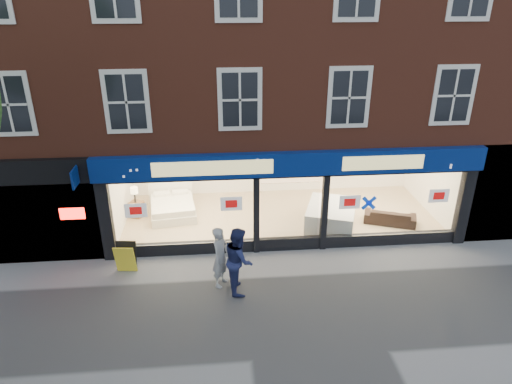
{
  "coord_description": "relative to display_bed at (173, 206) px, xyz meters",
  "views": [
    {
      "loc": [
        -2.16,
        -9.22,
        7.56
      ],
      "look_at": [
        -1.11,
        2.5,
        2.27
      ],
      "focal_mm": 32.0,
      "sensor_mm": 36.0,
      "label": 1
    }
  ],
  "objects": [
    {
      "name": "ground",
      "position": [
        3.83,
        -5.7,
        -0.41
      ],
      "size": [
        120.0,
        120.0,
        0.0
      ],
      "primitive_type": "plane",
      "color": "gray",
      "rests_on": "ground"
    },
    {
      "name": "showroom_floor",
      "position": [
        3.83,
        -0.45,
        -0.36
      ],
      "size": [
        11.0,
        4.5,
        0.1
      ],
      "primitive_type": "cube",
      "color": "tan",
      "rests_on": "ground"
    },
    {
      "name": "building",
      "position": [
        3.82,
        1.23,
        6.27
      ],
      "size": [
        19.0,
        8.26,
        10.3
      ],
      "color": "brown",
      "rests_on": "ground"
    },
    {
      "name": "display_bed",
      "position": [
        0.0,
        0.0,
        0.0
      ],
      "size": [
        1.81,
        2.11,
        1.08
      ],
      "rotation": [
        0.0,
        0.0,
        0.14
      ],
      "color": "white",
      "rests_on": "showroom_floor"
    },
    {
      "name": "bedside_table",
      "position": [
        -1.27,
        -0.09,
        -0.03
      ],
      "size": [
        0.59,
        0.59,
        0.55
      ],
      "primitive_type": "cube",
      "rotation": [
        0.0,
        0.0,
        -0.41
      ],
      "color": "brown",
      "rests_on": "showroom_floor"
    },
    {
      "name": "mattress_stack",
      "position": [
        5.43,
        -1.44,
        0.08
      ],
      "size": [
        2.1,
        2.35,
        0.77
      ],
      "rotation": [
        0.0,
        0.0,
        -0.34
      ],
      "color": "silver",
      "rests_on": "showroom_floor"
    },
    {
      "name": "sofa",
      "position": [
        7.53,
        -1.39,
        -0.05
      ],
      "size": [
        1.85,
        1.25,
        0.5
      ],
      "primitive_type": "imported",
      "rotation": [
        0.0,
        0.0,
        2.77
      ],
      "color": "black",
      "rests_on": "showroom_floor"
    },
    {
      "name": "a_board",
      "position": [
        -1.07,
        -3.42,
        0.05
      ],
      "size": [
        0.63,
        0.44,
        0.9
      ],
      "primitive_type": "cube",
      "rotation": [
        0.0,
        0.0,
        -0.11
      ],
      "color": "yellow",
      "rests_on": "ground"
    },
    {
      "name": "pedestrian_grey",
      "position": [
        1.66,
        -4.31,
        0.47
      ],
      "size": [
        0.67,
        0.76,
        1.76
      ],
      "primitive_type": "imported",
      "rotation": [
        0.0,
        0.0,
        1.08
      ],
      "color": "#999CA0",
      "rests_on": "ground"
    },
    {
      "name": "pedestrian_blue",
      "position": [
        2.14,
        -4.59,
        0.54
      ],
      "size": [
        0.78,
        0.96,
        1.88
      ],
      "primitive_type": "imported",
      "rotation": [
        0.0,
        0.0,
        1.64
      ],
      "color": "#1C234F",
      "rests_on": "ground"
    }
  ]
}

